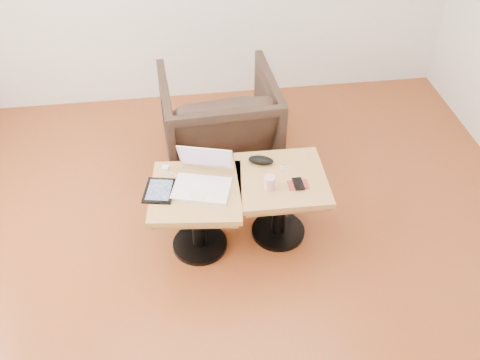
{
  "coord_description": "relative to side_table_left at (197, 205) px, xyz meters",
  "views": [
    {
      "loc": [
        -0.27,
        -2.2,
        2.79
      ],
      "look_at": [
        0.08,
        0.3,
        0.57
      ],
      "focal_mm": 40.0,
      "sensor_mm": 36.0,
      "label": 1
    }
  ],
  "objects": [
    {
      "name": "laptop",
      "position": [
        0.05,
        0.05,
        0.18
      ],
      "size": [
        0.43,
        0.43,
        0.24
      ],
      "rotation": [
        0.0,
        0.0,
        -0.28
      ],
      "color": "white",
      "rests_on": "side_table_left"
    },
    {
      "name": "phone_on_sleeve",
      "position": [
        0.65,
        -0.04,
        0.14
      ],
      "size": [
        0.13,
        0.12,
        0.02
      ],
      "rotation": [
        0.0,
        0.0,
        0.02
      ],
      "color": "maroon",
      "rests_on": "side_table_right"
    },
    {
      "name": "side_table_left",
      "position": [
        0.0,
        0.0,
        0.0
      ],
      "size": [
        0.63,
        0.63,
        0.52
      ],
      "rotation": [
        0.0,
        0.0,
        -0.11
      ],
      "color": "black",
      "rests_on": "ground"
    },
    {
      "name": "room_shell",
      "position": [
        0.2,
        -0.3,
        0.96
      ],
      "size": [
        4.52,
        4.52,
        2.71
      ],
      "color": "brown",
      "rests_on": "ground"
    },
    {
      "name": "charging_adapter",
      "position": [
        -0.18,
        0.22,
        0.14
      ],
      "size": [
        0.05,
        0.05,
        0.03
      ],
      "primitive_type": "cube",
      "rotation": [
        0.0,
        0.0,
        -0.37
      ],
      "color": "white",
      "rests_on": "side_table_left"
    },
    {
      "name": "side_table_right",
      "position": [
        0.56,
        0.05,
        0.0
      ],
      "size": [
        0.59,
        0.59,
        0.52
      ],
      "rotation": [
        0.0,
        0.0,
        -0.02
      ],
      "color": "black",
      "rests_on": "ground"
    },
    {
      "name": "glasses_case",
      "position": [
        0.45,
        0.21,
        0.16
      ],
      "size": [
        0.18,
        0.13,
        0.05
      ],
      "primitive_type": "ellipsoid",
      "rotation": [
        0.0,
        0.0,
        -0.34
      ],
      "color": "black",
      "rests_on": "side_table_right"
    },
    {
      "name": "striped_cup",
      "position": [
        0.46,
        -0.05,
        0.18
      ],
      "size": [
        0.09,
        0.09,
        0.09
      ],
      "primitive_type": "cylinder",
      "rotation": [
        0.0,
        0.0,
        -0.35
      ],
      "color": "#C65784",
      "rests_on": "side_table_right"
    },
    {
      "name": "tablet",
      "position": [
        -0.23,
        0.01,
        0.14
      ],
      "size": [
        0.22,
        0.26,
        0.02
      ],
      "rotation": [
        0.0,
        0.0,
        -0.2
      ],
      "color": "black",
      "rests_on": "side_table_left"
    },
    {
      "name": "armchair",
      "position": [
        0.24,
        0.89,
        0.0
      ],
      "size": [
        0.89,
        0.91,
        0.79
      ],
      "primitive_type": "imported",
      "rotation": [
        0.0,
        0.0,
        3.19
      ],
      "color": "black",
      "rests_on": "ground"
    },
    {
      "name": "earbuds_tangle",
      "position": [
        0.59,
        0.13,
        0.14
      ],
      "size": [
        0.07,
        0.04,
        0.01
      ],
      "color": "white",
      "rests_on": "side_table_right"
    }
  ]
}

